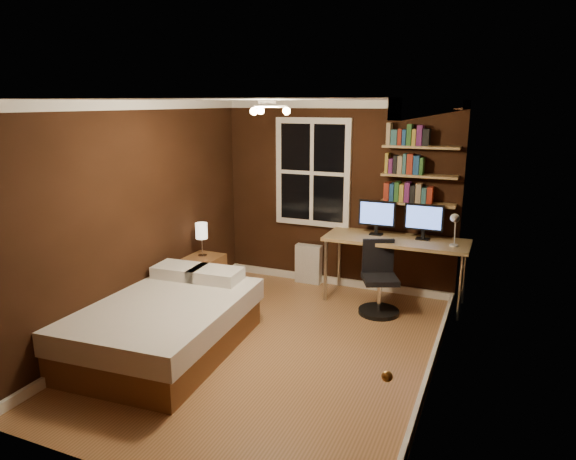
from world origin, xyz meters
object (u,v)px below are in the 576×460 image
at_px(bedside_lamp, 202,240).
at_px(monitor_right, 424,222).
at_px(desk_lamp, 455,229).
at_px(radiator, 309,264).
at_px(desk, 396,243).
at_px(nightstand, 203,277).
at_px(monitor_left, 377,218).
at_px(bed, 165,324).
at_px(office_chair, 379,287).

height_order(bedside_lamp, monitor_right, monitor_right).
height_order(bedside_lamp, desk_lamp, desk_lamp).
xyz_separation_m(radiator, desk, (1.25, -0.25, 0.50)).
height_order(desk, desk_lamp, desk_lamp).
xyz_separation_m(nightstand, desk, (2.29, 0.84, 0.49)).
distance_m(desk, monitor_left, 0.40).
bearing_deg(bed, desk, 45.74).
bearing_deg(desk_lamp, bedside_lamp, -167.23).
distance_m(monitor_left, monitor_right, 0.58).
relative_size(monitor_right, office_chair, 0.53).
height_order(radiator, office_chair, office_chair).
height_order(desk, monitor_left, monitor_left).
xyz_separation_m(monitor_right, desk_lamp, (0.39, -0.25, -0.00)).
bearing_deg(nightstand, bed, -72.39).
relative_size(nightstand, desk_lamp, 1.29).
bearing_deg(monitor_left, office_chair, -70.38).
xyz_separation_m(desk, monitor_left, (-0.28, 0.09, 0.28)).
relative_size(radiator, desk, 0.31).
distance_m(nightstand, monitor_left, 2.35).
relative_size(bedside_lamp, desk, 0.25).
xyz_separation_m(desk_lamp, office_chair, (-0.79, -0.25, -0.73)).
xyz_separation_m(bed, office_chair, (1.79, 1.81, 0.04)).
bearing_deg(monitor_right, bedside_lamp, -160.43).
bearing_deg(radiator, desk_lamp, -11.77).
distance_m(monitor_right, desk_lamp, 0.46).
relative_size(radiator, monitor_left, 1.16).
bearing_deg(desk_lamp, monitor_right, 147.39).
distance_m(bed, office_chair, 2.54).
bearing_deg(desk, bed, -130.25).
height_order(monitor_left, monitor_right, same).
height_order(nightstand, desk_lamp, desk_lamp).
distance_m(bedside_lamp, monitor_left, 2.23).
xyz_separation_m(monitor_left, office_chair, (0.18, -0.50, -0.73)).
distance_m(bed, radiator, 2.55).
xyz_separation_m(nightstand, monitor_left, (2.02, 0.92, 0.77)).
bearing_deg(nightstand, monitor_right, 20.73).
distance_m(bedside_lamp, desk_lamp, 3.07).
relative_size(monitor_right, desk_lamp, 1.07).
xyz_separation_m(monitor_right, office_chair, (-0.40, -0.50, -0.73)).
bearing_deg(monitor_left, bedside_lamp, -155.39).
bearing_deg(office_chair, nightstand, 166.53).
bearing_deg(office_chair, desk, 52.36).
distance_m(bedside_lamp, office_chair, 2.28).
height_order(bedside_lamp, radiator, bedside_lamp).
height_order(radiator, monitor_left, monitor_left).
xyz_separation_m(nightstand, desk_lamp, (2.99, 0.68, 0.77)).
bearing_deg(nightstand, monitor_left, 25.77).
distance_m(bed, desk_lamp, 3.39).
distance_m(bed, monitor_left, 2.92).
xyz_separation_m(desk, office_chair, (-0.10, -0.41, -0.45)).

